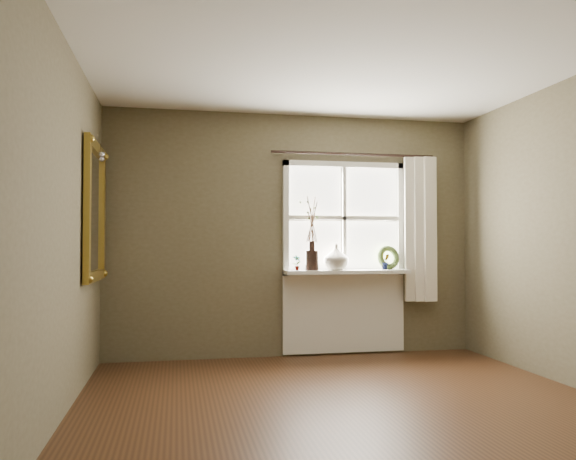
% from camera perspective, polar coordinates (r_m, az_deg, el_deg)
% --- Properties ---
extents(floor, '(4.50, 4.50, 0.00)m').
position_cam_1_polar(floor, '(4.05, 7.59, -18.56)').
color(floor, '#3A2212').
rests_on(floor, ground).
extents(ceiling, '(4.50, 4.50, 0.00)m').
position_cam_1_polar(ceiling, '(4.12, 7.45, 18.53)').
color(ceiling, silver).
rests_on(ceiling, ground).
extents(wall_back, '(4.00, 0.10, 2.60)m').
position_cam_1_polar(wall_back, '(6.10, 0.56, -0.48)').
color(wall_back, brown).
rests_on(wall_back, ground).
extents(wall_left, '(0.10, 4.50, 2.60)m').
position_cam_1_polar(wall_left, '(3.76, -23.61, 0.33)').
color(wall_left, brown).
rests_on(wall_left, ground).
extents(window_frame, '(1.36, 0.06, 1.24)m').
position_cam_1_polar(window_frame, '(6.17, 5.70, 1.19)').
color(window_frame, white).
rests_on(window_frame, wall_back).
extents(window_sill, '(1.36, 0.26, 0.04)m').
position_cam_1_polar(window_sill, '(6.06, 6.01, -4.25)').
color(window_sill, white).
rests_on(window_sill, wall_back).
extents(window_apron, '(1.36, 0.04, 0.88)m').
position_cam_1_polar(window_apron, '(6.21, 5.72, -8.26)').
color(window_apron, white).
rests_on(window_apron, ground).
extents(dark_jug, '(0.19, 0.19, 0.21)m').
position_cam_1_polar(dark_jug, '(5.96, 2.45, -3.10)').
color(dark_jug, black).
rests_on(dark_jug, window_sill).
extents(cream_vase, '(0.27, 0.27, 0.28)m').
position_cam_1_polar(cream_vase, '(6.03, 4.91, -2.77)').
color(cream_vase, beige).
rests_on(cream_vase, window_sill).
extents(wreath, '(0.29, 0.17, 0.28)m').
position_cam_1_polar(wreath, '(6.26, 10.16, -3.03)').
color(wreath, '#35471F').
rests_on(wreath, window_sill).
extents(potted_plant_left, '(0.10, 0.08, 0.16)m').
position_cam_1_polar(potted_plant_left, '(5.92, 0.91, -3.34)').
color(potted_plant_left, '#35471F').
rests_on(potted_plant_left, window_sill).
extents(potted_plant_right, '(0.10, 0.09, 0.17)m').
position_cam_1_polar(potted_plant_right, '(6.20, 9.87, -3.18)').
color(potted_plant_right, '#35471F').
rests_on(potted_plant_right, window_sill).
extents(curtain, '(0.36, 0.12, 1.59)m').
position_cam_1_polar(curtain, '(6.37, 13.21, 0.10)').
color(curtain, silver).
rests_on(curtain, wall_back).
extents(curtain_rod, '(1.84, 0.03, 0.03)m').
position_cam_1_polar(curtain_rod, '(6.22, 6.73, 7.66)').
color(curtain_rod, black).
rests_on(curtain_rod, wall_back).
extents(gilt_mirror, '(0.10, 1.03, 1.23)m').
position_cam_1_polar(gilt_mirror, '(5.30, -19.01, 1.79)').
color(gilt_mirror, white).
rests_on(gilt_mirror, wall_left).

